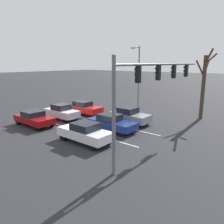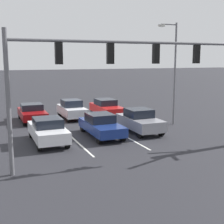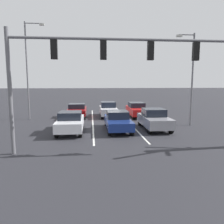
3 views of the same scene
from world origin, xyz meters
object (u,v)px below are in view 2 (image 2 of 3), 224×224
object	(u,v)px
car_gray_leftlane_front	(140,121)
car_red_leftlane_second	(106,108)
car_white_rightlane_front	(48,130)
traffic_signal_gantry	(98,64)
street_lamp_left_shoulder	(173,68)
car_maroon_rightlane_second	(32,112)
car_silver_midlane_second	(72,109)
car_navy_midlane_front	(101,125)

from	to	relation	value
car_gray_leftlane_front	car_red_leftlane_second	world-z (taller)	car_gray_leftlane_front
car_gray_leftlane_front	car_white_rightlane_front	xyz separation A→B (m)	(6.45, 0.45, -0.01)
traffic_signal_gantry	street_lamp_left_shoulder	size ratio (longest dim) A/B	1.49
traffic_signal_gantry	car_gray_leftlane_front	bearing A→B (deg)	-133.13
street_lamp_left_shoulder	car_maroon_rightlane_second	bearing A→B (deg)	-28.59
car_gray_leftlane_front	traffic_signal_gantry	world-z (taller)	traffic_signal_gantry
car_silver_midlane_second	car_gray_leftlane_front	bearing A→B (deg)	114.99
car_gray_leftlane_front	car_maroon_rightlane_second	world-z (taller)	car_gray_leftlane_front
car_gray_leftlane_front	car_white_rightlane_front	bearing A→B (deg)	4.00
car_silver_midlane_second	traffic_signal_gantry	world-z (taller)	traffic_signal_gantry
car_gray_leftlane_front	car_silver_midlane_second	xyz separation A→B (m)	(3.10, -6.64, -0.01)
car_maroon_rightlane_second	street_lamp_left_shoulder	size ratio (longest dim) A/B	0.57
street_lamp_left_shoulder	car_gray_leftlane_front	bearing A→B (deg)	19.87
car_navy_midlane_front	car_red_leftlane_second	world-z (taller)	car_red_leftlane_second
car_navy_midlane_front	traffic_signal_gantry	distance (m)	6.79
car_red_leftlane_second	traffic_signal_gantry	distance (m)	13.17
car_silver_midlane_second	car_navy_midlane_front	bearing A→B (deg)	91.68
car_red_leftlane_second	car_silver_midlane_second	xyz separation A→B (m)	(3.07, -0.27, 0.02)
car_white_rightlane_front	street_lamp_left_shoulder	world-z (taller)	street_lamp_left_shoulder
car_white_rightlane_front	car_red_leftlane_second	world-z (taller)	car_white_rightlane_front
car_red_leftlane_second	car_maroon_rightlane_second	size ratio (longest dim) A/B	1.03
traffic_signal_gantry	car_silver_midlane_second	bearing A→B (deg)	-98.54
car_navy_midlane_front	traffic_signal_gantry	size ratio (longest dim) A/B	0.40
car_silver_midlane_second	traffic_signal_gantry	size ratio (longest dim) A/B	0.36
car_gray_leftlane_front	traffic_signal_gantry	bearing A→B (deg)	46.87
car_red_leftlane_second	street_lamp_left_shoulder	size ratio (longest dim) A/B	0.58
car_white_rightlane_front	car_silver_midlane_second	xyz separation A→B (m)	(-3.36, -7.10, 0.01)
car_navy_midlane_front	street_lamp_left_shoulder	xyz separation A→B (m)	(-6.29, -1.34, 3.64)
car_navy_midlane_front	car_maroon_rightlane_second	xyz separation A→B (m)	(3.52, -6.69, -0.01)
car_navy_midlane_front	traffic_signal_gantry	world-z (taller)	traffic_signal_gantry
car_white_rightlane_front	street_lamp_left_shoulder	distance (m)	10.62
car_maroon_rightlane_second	traffic_signal_gantry	xyz separation A→B (m)	(-1.54, 11.78, 4.04)
car_navy_midlane_front	car_red_leftlane_second	bearing A→B (deg)	-113.90
car_red_leftlane_second	car_silver_midlane_second	world-z (taller)	car_silver_midlane_second
car_navy_midlane_front	car_maroon_rightlane_second	bearing A→B (deg)	-62.27
street_lamp_left_shoulder	car_navy_midlane_front	bearing A→B (deg)	12.02
car_navy_midlane_front	car_white_rightlane_front	xyz separation A→B (m)	(3.55, 0.34, 0.03)
street_lamp_left_shoulder	traffic_signal_gantry	bearing A→B (deg)	37.86
car_gray_leftlane_front	traffic_signal_gantry	size ratio (longest dim) A/B	0.37
car_gray_leftlane_front	street_lamp_left_shoulder	xyz separation A→B (m)	(-3.40, -1.23, 3.59)
car_red_leftlane_second	traffic_signal_gantry	size ratio (longest dim) A/B	0.39
car_gray_leftlane_front	street_lamp_left_shoulder	bearing A→B (deg)	-160.13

